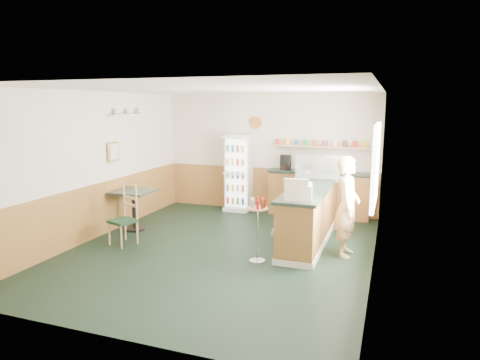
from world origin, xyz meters
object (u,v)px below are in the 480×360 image
at_px(cash_register, 298,191).
at_px(cafe_chair, 125,213).
at_px(shopkeeper, 347,207).
at_px(cafe_table, 134,202).
at_px(drinks_fridge, 238,173).
at_px(condiment_stand, 258,220).
at_px(display_case, 318,167).

distance_m(cash_register, cafe_chair, 3.14).
relative_size(cash_register, shopkeeper, 0.26).
bearing_deg(cafe_table, drinks_fridge, 57.88).
distance_m(condiment_stand, cafe_table, 2.94).
distance_m(shopkeeper, cafe_table, 4.11).
xyz_separation_m(drinks_fridge, cash_register, (2.01, -2.81, 0.24)).
relative_size(condiment_stand, cafe_chair, 0.95).
bearing_deg(drinks_fridge, shopkeeper, -40.35).
relative_size(display_case, cafe_chair, 0.79).
bearing_deg(cafe_table, display_case, 20.27).
distance_m(display_case, cash_register, 1.85).
bearing_deg(condiment_stand, cafe_table, 163.40).
bearing_deg(condiment_stand, display_case, 74.39).
distance_m(cash_register, shopkeeper, 0.92).
bearing_deg(cafe_chair, display_case, 51.38).
bearing_deg(shopkeeper, condiment_stand, 119.23).
bearing_deg(display_case, condiment_stand, -105.61).
xyz_separation_m(drinks_fridge, shopkeeper, (2.71, -2.30, -0.06)).
xyz_separation_m(shopkeeper, condiment_stand, (-1.29, -0.76, -0.14)).
bearing_deg(shopkeeper, display_case, 26.34).
bearing_deg(shopkeeper, cafe_chair, 98.79).
relative_size(cash_register, cafe_chair, 0.40).
distance_m(shopkeeper, condiment_stand, 1.50).
xyz_separation_m(shopkeeper, cafe_chair, (-3.78, -0.67, -0.27)).
xyz_separation_m(cash_register, cafe_chair, (-3.08, -0.16, -0.57)).
relative_size(shopkeeper, cafe_table, 2.07).
height_order(display_case, cash_register, display_case).
distance_m(drinks_fridge, display_case, 2.26).
distance_m(drinks_fridge, cafe_chair, 3.18).
height_order(drinks_fridge, shopkeeper, drinks_fridge).
xyz_separation_m(display_case, cafe_table, (-3.40, -1.26, -0.69)).
xyz_separation_m(display_case, cafe_chair, (-3.08, -2.01, -0.69)).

